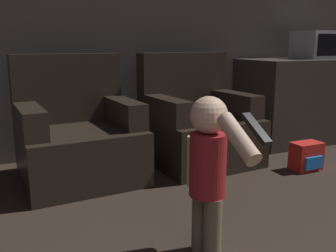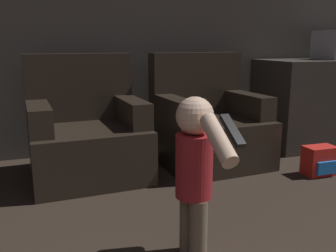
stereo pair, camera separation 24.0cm
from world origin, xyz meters
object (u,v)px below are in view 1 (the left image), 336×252
armchair_left (78,137)px  toy_backpack (306,156)px  person_toddler (209,165)px  microwave (320,45)px  armchair_right (197,125)px

armchair_left → toy_backpack: size_ratio=3.81×
person_toddler → microwave: 2.88m
armchair_right → person_toddler: bearing=-121.0°
armchair_right → person_toddler: 1.57m
armchair_left → toy_backpack: (1.78, -0.60, -0.21)m
armchair_left → toy_backpack: armchair_left is taller
person_toddler → toy_backpack: person_toddler is taller
person_toddler → toy_backpack: 1.67m
toy_backpack → armchair_right: bearing=140.4°
person_toddler → microwave: bearing=-62.5°
person_toddler → microwave: size_ratio=1.54×
armchair_right → toy_backpack: 0.96m
armchair_right → person_toddler: (-0.71, -1.39, 0.15)m
armchair_left → microwave: (2.67, 0.22, 0.70)m
armchair_right → toy_backpack: (0.72, -0.60, -0.21)m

